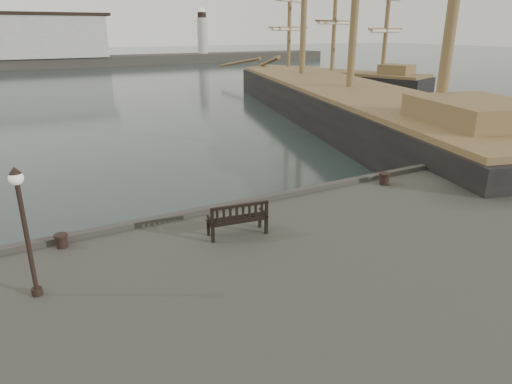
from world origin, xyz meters
TOP-DOWN VIEW (x-y plane):
  - ground at (0.00, 0.00)m, footprint 400.00×400.00m
  - breakwater at (-4.56, 92.00)m, footprint 140.00×9.50m
  - bench at (-1.31, -2.26)m, footprint 1.85×0.86m
  - bollard_left at (-6.06, -0.55)m, footprint 0.43×0.43m
  - bollard_right at (5.98, -0.92)m, footprint 0.47×0.47m
  - lamp_post at (-6.92, -2.90)m, footprint 0.31×0.31m
  - tall_ship_main at (18.58, 16.12)m, footprint 21.13×45.16m
  - tall_ship_far at (31.48, 34.71)m, footprint 13.67×25.34m

SIDE VIEW (x-z plane):
  - ground at x=0.00m, z-range 0.00..0.00m
  - tall_ship_far at x=31.48m, z-range -10.00..11.45m
  - tall_ship_main at x=18.58m, z-range -15.84..17.51m
  - bollard_left at x=-6.06m, z-range 1.56..1.96m
  - bollard_right at x=5.98m, z-range 1.56..2.03m
  - bench at x=-1.31m, z-range 1.37..2.40m
  - lamp_post at x=-6.92m, z-range 2.00..5.13m
  - breakwater at x=-4.56m, z-range -1.80..10.40m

